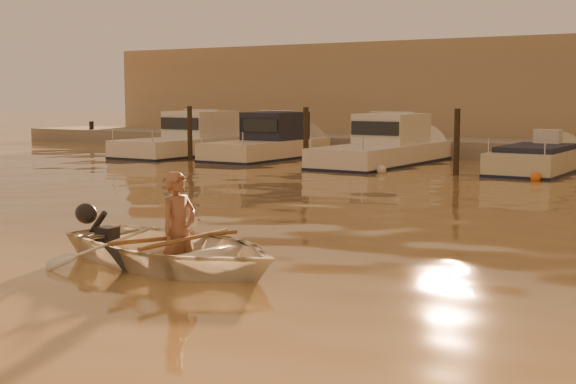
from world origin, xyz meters
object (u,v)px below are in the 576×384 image
Objects in this scene: waterfront_building at (570,95)px; person at (179,231)px; dinghy at (174,248)px; moored_boat_0 at (190,139)px; moored_boat_2 at (383,146)px; moored_boat_3 at (538,165)px; moored_boat_1 at (267,142)px.

person is at bearing -87.50° from waterfront_building.
moored_boat_0 reaches higher than dinghy.
moored_boat_2 is (8.59, 0.00, 0.00)m from moored_boat_0.
person is at bearing -90.00° from dinghy.
moored_boat_0 is 1.00× the size of moored_boat_2.
person is at bearing -51.24° from moored_boat_0.
moored_boat_3 is at bearing -81.37° from waterfront_building.
dinghy is 0.63× the size of moored_boat_3.
moored_boat_2 reaches higher than dinghy.
waterfront_building is at bearing 52.12° from moored_boat_1.
moored_boat_2 is (4.86, 0.00, 0.00)m from moored_boat_1.
waterfront_building is at bearing 71.42° from moored_boat_2.
dinghy is at bearing 90.00° from person.
person is 0.04× the size of waterfront_building.
moored_boat_2 is at bearing 23.13° from person.
moored_boat_2 is 11.74m from waterfront_building.
dinghy is 0.47× the size of moored_boat_2.
person reaches higher than moored_boat_3.
moored_boat_0 is 1.33× the size of moored_boat_3.
moored_boat_1 reaches higher than dinghy.
moored_boat_1 is 0.86× the size of moored_boat_2.
dinghy is 21.49m from moored_boat_0.
moored_boat_1 is at bearing 36.77° from dinghy.
person is 17.51m from moored_boat_2.
person is (0.10, -0.01, 0.26)m from dinghy.
waterfront_building is (-1.11, 27.80, 2.14)m from dinghy.
moored_boat_2 is at bearing 0.00° from moored_boat_1.
moored_boat_3 is at bearing 0.00° from moored_boat_2.
moored_boat_1 is (-9.67, 16.80, 0.37)m from dinghy.
waterfront_building reaches higher than person.
moored_boat_3 is (0.46, 16.81, -0.30)m from person.
moored_boat_2 is at bearing 22.83° from dinghy.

